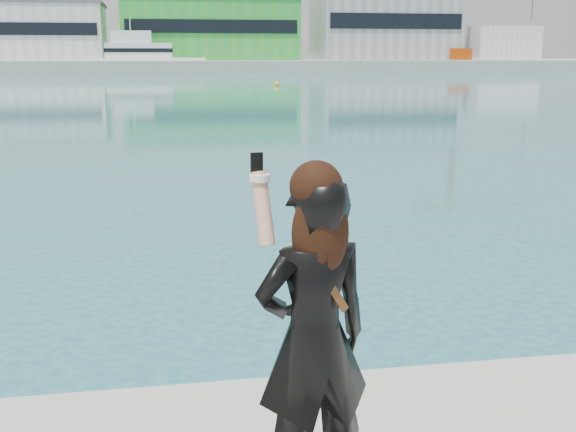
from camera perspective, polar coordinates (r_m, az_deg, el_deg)
The scene contains 9 objects.
far_quay at distance 133.58m, azimuth -9.76°, elevation 11.63°, with size 320.00×40.00×2.00m, color #9E9E99.
warehouse_white at distance 133.20m, azimuth -19.62°, elevation 13.58°, with size 24.48×15.35×9.50m.
warehouse_green at distance 131.94m, azimuth -6.26°, elevation 14.44°, with size 30.60×16.36×10.50m.
warehouse_grey_right at distance 137.99m, azimuth 7.56°, elevation 14.75°, with size 25.50×15.35×12.50m.
ancillary_shed at distance 144.24m, azimuth 16.35°, elevation 12.97°, with size 12.00×10.00×6.00m, color silver.
flagpole_right at distance 126.80m, azimuth 0.54°, elevation 14.26°, with size 1.28×0.16×8.00m.
motor_yacht at distance 118.65m, azimuth -11.51°, elevation 12.14°, with size 18.77×6.36×8.62m.
buoy_near at distance 70.57m, azimuth -0.88°, elevation 10.24°, with size 0.50×0.50×0.50m, color #FFB60D.
woman at distance 3.54m, azimuth 2.02°, elevation -8.98°, with size 0.66×0.50×1.72m.
Camera 1 is at (-1.37, -3.56, 2.98)m, focal length 45.00 mm.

